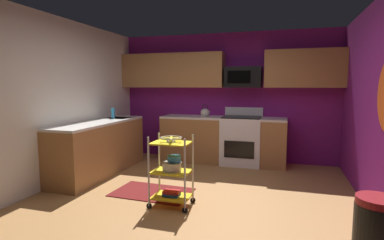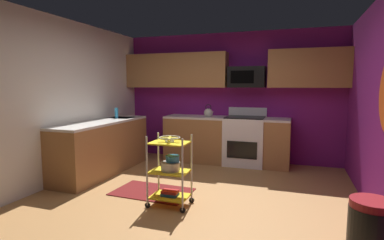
# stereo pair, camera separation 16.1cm
# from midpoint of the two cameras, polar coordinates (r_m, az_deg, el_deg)

# --- Properties ---
(floor) EXTENTS (4.40, 4.80, 0.04)m
(floor) POSITION_cam_midpoint_polar(r_m,az_deg,el_deg) (4.30, 0.93, -14.82)
(floor) COLOR #A87542
(floor) RESTS_ON ground
(wall_back) EXTENTS (4.52, 0.06, 2.60)m
(wall_back) POSITION_cam_midpoint_polar(r_m,az_deg,el_deg) (6.37, 7.76, 4.23)
(wall_back) COLOR #751970
(wall_back) RESTS_ON ground
(wall_left) EXTENTS (0.06, 4.80, 2.60)m
(wall_left) POSITION_cam_midpoint_polar(r_m,az_deg,el_deg) (5.16, -23.35, 3.26)
(wall_left) COLOR silver
(wall_left) RESTS_ON ground
(counter_run) EXTENTS (3.43, 2.75, 0.92)m
(counter_run) POSITION_cam_midpoint_polar(r_m,az_deg,el_deg) (5.78, -3.07, -4.28)
(counter_run) COLOR #9E6B3D
(counter_run) RESTS_ON ground
(oven_range) EXTENTS (0.76, 0.65, 1.10)m
(oven_range) POSITION_cam_midpoint_polar(r_m,az_deg,el_deg) (6.07, 10.56, -3.73)
(oven_range) COLOR white
(oven_range) RESTS_ON ground
(upper_cabinets) EXTENTS (4.40, 0.33, 0.70)m
(upper_cabinets) POSITION_cam_midpoint_polar(r_m,az_deg,el_deg) (6.20, 6.71, 9.28)
(upper_cabinets) COLOR #9E6B3D
(microwave) EXTENTS (0.70, 0.39, 0.40)m
(microwave) POSITION_cam_midpoint_polar(r_m,az_deg,el_deg) (6.08, 10.94, 7.84)
(microwave) COLOR black
(rolling_cart) EXTENTS (0.54, 0.36, 0.91)m
(rolling_cart) POSITION_cam_midpoint_polar(r_m,az_deg,el_deg) (3.96, -2.99, -9.54)
(rolling_cart) COLOR silver
(rolling_cart) RESTS_ON ground
(fruit_bowl) EXTENTS (0.27, 0.27, 0.07)m
(fruit_bowl) POSITION_cam_midpoint_polar(r_m,az_deg,el_deg) (3.86, -3.02, -3.47)
(fruit_bowl) COLOR silver
(fruit_bowl) RESTS_ON rolling_cart
(mixing_bowl_large) EXTENTS (0.25, 0.25, 0.11)m
(mixing_bowl_large) POSITION_cam_midpoint_polar(r_m,az_deg,el_deg) (3.94, -2.86, -8.60)
(mixing_bowl_large) COLOR silver
(mixing_bowl_large) RESTS_ON rolling_cart
(mixing_bowl_small) EXTENTS (0.18, 0.18, 0.08)m
(mixing_bowl_small) POSITION_cam_midpoint_polar(r_m,az_deg,el_deg) (3.92, -2.45, -7.16)
(mixing_bowl_small) COLOR #338CBF
(mixing_bowl_small) RESTS_ON rolling_cart
(book_stack) EXTENTS (0.21, 0.16, 0.07)m
(book_stack) POSITION_cam_midpoint_polar(r_m,az_deg,el_deg) (4.05, -2.96, -13.46)
(book_stack) COLOR #1E4C8C
(book_stack) RESTS_ON rolling_cart
(kettle) EXTENTS (0.21, 0.18, 0.26)m
(kettle) POSITION_cam_midpoint_polar(r_m,az_deg,el_deg) (6.15, 3.82, 1.37)
(kettle) COLOR beige
(kettle) RESTS_ON counter_run
(dish_soap_bottle) EXTENTS (0.06, 0.06, 0.20)m
(dish_soap_bottle) POSITION_cam_midpoint_polar(r_m,az_deg,el_deg) (5.94, -13.14, 1.26)
(dish_soap_bottle) COLOR #2D8CBF
(dish_soap_bottle) RESTS_ON counter_run
(floor_rug) EXTENTS (1.13, 0.74, 0.01)m
(floor_rug) POSITION_cam_midpoint_polar(r_m,az_deg,el_deg) (4.59, -6.38, -13.14)
(floor_rug) COLOR maroon
(floor_rug) RESTS_ON ground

